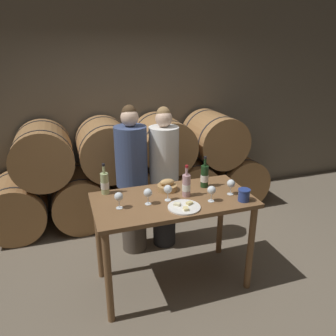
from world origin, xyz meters
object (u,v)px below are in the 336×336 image
(wine_glass_center, at_px, (168,190))
(person_right, at_px, (164,178))
(tasting_table, at_px, (173,211))
(bread_basket, at_px, (167,186))
(wine_glass_left, at_px, (148,193))
(blue_crock, at_px, (244,194))
(person_left, at_px, (132,181))
(wine_bottle_red, at_px, (205,176))
(wine_glass_far_left, at_px, (119,197))
(cheese_plate, at_px, (184,207))
(wine_bottle_rose, at_px, (186,185))
(wine_bottle_white, at_px, (105,183))
(wine_glass_far_right, at_px, (231,184))
(wine_glass_right, at_px, (212,190))

(wine_glass_center, bearing_deg, person_right, 74.95)
(tasting_table, distance_m, bread_basket, 0.27)
(wine_glass_left, bearing_deg, blue_crock, -13.91)
(person_left, distance_m, person_right, 0.38)
(wine_bottle_red, distance_m, wine_glass_far_left, 0.92)
(wine_glass_center, bearing_deg, tasting_table, 22.16)
(person_right, height_order, cheese_plate, person_right)
(wine_bottle_rose, height_order, wine_glass_center, wine_bottle_rose)
(cheese_plate, xyz_separation_m, wine_glass_left, (-0.28, 0.17, 0.10))
(person_left, height_order, wine_bottle_white, person_left)
(wine_bottle_white, xyz_separation_m, wine_glass_far_right, (1.14, -0.40, 0.00))
(cheese_plate, xyz_separation_m, wine_glass_center, (-0.09, 0.19, 0.10))
(blue_crock, distance_m, wine_glass_far_right, 0.18)
(tasting_table, xyz_separation_m, cheese_plate, (0.03, -0.21, 0.15))
(wine_glass_far_left, height_order, wine_glass_right, same)
(wine_bottle_red, relative_size, wine_bottle_white, 1.05)
(wine_bottle_rose, bearing_deg, wine_glass_center, -170.07)
(bread_basket, height_order, wine_glass_right, wine_glass_right)
(wine_glass_right, bearing_deg, person_right, 101.16)
(wine_glass_left, bearing_deg, bread_basket, 42.19)
(wine_bottle_rose, distance_m, wine_glass_right, 0.25)
(wine_glass_far_right, bearing_deg, wine_bottle_rose, 166.49)
(wine_bottle_white, relative_size, wine_glass_right, 2.02)
(person_left, bearing_deg, wine_glass_center, -76.50)
(wine_bottle_rose, bearing_deg, person_right, 89.76)
(wine_bottle_white, bearing_deg, wine_glass_right, -27.88)
(wine_glass_right, bearing_deg, wine_glass_left, 167.31)
(person_left, relative_size, cheese_plate, 5.92)
(bread_basket, height_order, wine_glass_far_left, wine_glass_far_left)
(person_left, height_order, wine_glass_far_left, person_left)
(tasting_table, distance_m, wine_glass_far_right, 0.61)
(tasting_table, relative_size, wine_bottle_red, 4.62)
(person_right, distance_m, wine_bottle_rose, 0.73)
(wine_bottle_white, height_order, wine_glass_right, wine_bottle_white)
(wine_glass_far_right, bearing_deg, wine_glass_right, -162.10)
(wine_bottle_rose, distance_m, wine_glass_far_right, 0.43)
(blue_crock, bearing_deg, wine_bottle_rose, 150.62)
(person_right, height_order, bread_basket, person_right)
(person_left, distance_m, blue_crock, 1.29)
(blue_crock, bearing_deg, bread_basket, 143.19)
(cheese_plate, distance_m, wine_glass_far_left, 0.58)
(wine_bottle_white, xyz_separation_m, bread_basket, (0.59, -0.11, -0.06))
(wine_glass_left, relative_size, wine_glass_center, 1.00)
(person_right, distance_m, wine_glass_center, 0.79)
(blue_crock, bearing_deg, wine_glass_right, 163.75)
(cheese_plate, bearing_deg, wine_bottle_rose, 64.47)
(person_right, relative_size, wine_glass_right, 11.10)
(bread_basket, bearing_deg, person_right, 75.62)
(blue_crock, bearing_deg, wine_bottle_red, 117.67)
(blue_crock, relative_size, bread_basket, 0.59)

